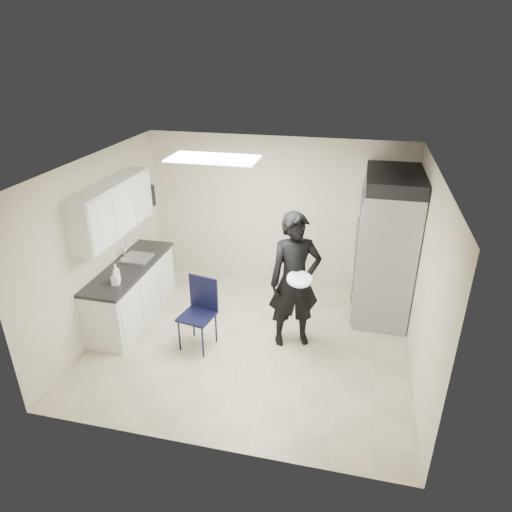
% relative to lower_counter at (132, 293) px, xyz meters
% --- Properties ---
extents(floor, '(4.50, 4.50, 0.00)m').
position_rel_lower_counter_xyz_m(floor, '(1.95, -0.20, -0.43)').
color(floor, tan).
rests_on(floor, ground).
extents(ceiling, '(4.50, 4.50, 0.00)m').
position_rel_lower_counter_xyz_m(ceiling, '(1.95, -0.20, 2.17)').
color(ceiling, silver).
rests_on(ceiling, back_wall).
extents(back_wall, '(4.50, 0.00, 4.50)m').
position_rel_lower_counter_xyz_m(back_wall, '(1.95, 1.80, 0.87)').
color(back_wall, beige).
rests_on(back_wall, floor).
extents(left_wall, '(0.00, 4.00, 4.00)m').
position_rel_lower_counter_xyz_m(left_wall, '(-0.30, -0.20, 0.87)').
color(left_wall, beige).
rests_on(left_wall, floor).
extents(right_wall, '(0.00, 4.00, 4.00)m').
position_rel_lower_counter_xyz_m(right_wall, '(4.20, -0.20, 0.87)').
color(right_wall, beige).
rests_on(right_wall, floor).
extents(ceiling_panel, '(1.20, 0.60, 0.02)m').
position_rel_lower_counter_xyz_m(ceiling_panel, '(1.35, 0.20, 2.14)').
color(ceiling_panel, white).
rests_on(ceiling_panel, ceiling).
extents(lower_counter, '(0.60, 1.90, 0.86)m').
position_rel_lower_counter_xyz_m(lower_counter, '(0.00, 0.00, 0.00)').
color(lower_counter, silver).
rests_on(lower_counter, floor).
extents(countertop, '(0.64, 1.95, 0.05)m').
position_rel_lower_counter_xyz_m(countertop, '(0.00, 0.00, 0.46)').
color(countertop, black).
rests_on(countertop, lower_counter).
extents(sink, '(0.42, 0.40, 0.14)m').
position_rel_lower_counter_xyz_m(sink, '(0.02, 0.25, 0.44)').
color(sink, gray).
rests_on(sink, countertop).
extents(faucet, '(0.02, 0.02, 0.24)m').
position_rel_lower_counter_xyz_m(faucet, '(-0.18, 0.25, 0.59)').
color(faucet, silver).
rests_on(faucet, countertop).
extents(upper_cabinets, '(0.35, 1.80, 0.75)m').
position_rel_lower_counter_xyz_m(upper_cabinets, '(-0.13, 0.00, 1.40)').
color(upper_cabinets, silver).
rests_on(upper_cabinets, left_wall).
extents(towel_dispenser, '(0.22, 0.30, 0.35)m').
position_rel_lower_counter_xyz_m(towel_dispenser, '(-0.19, 1.15, 1.19)').
color(towel_dispenser, black).
rests_on(towel_dispenser, left_wall).
extents(notice_sticker_left, '(0.00, 0.12, 0.07)m').
position_rel_lower_counter_xyz_m(notice_sticker_left, '(-0.29, -0.10, 0.79)').
color(notice_sticker_left, yellow).
rests_on(notice_sticker_left, left_wall).
extents(notice_sticker_right, '(0.00, 0.12, 0.07)m').
position_rel_lower_counter_xyz_m(notice_sticker_right, '(-0.29, 0.10, 0.75)').
color(notice_sticker_right, yellow).
rests_on(notice_sticker_right, left_wall).
extents(commercial_fridge, '(0.80, 1.35, 2.10)m').
position_rel_lower_counter_xyz_m(commercial_fridge, '(3.78, 1.07, 0.62)').
color(commercial_fridge, gray).
rests_on(commercial_fridge, floor).
extents(fridge_compressor, '(0.80, 1.35, 0.20)m').
position_rel_lower_counter_xyz_m(fridge_compressor, '(3.78, 1.07, 1.77)').
color(fridge_compressor, black).
rests_on(fridge_compressor, commercial_fridge).
extents(folding_chair, '(0.52, 0.52, 1.00)m').
position_rel_lower_counter_xyz_m(folding_chair, '(1.25, -0.49, 0.07)').
color(folding_chair, black).
rests_on(folding_chair, floor).
extents(man_tuxedo, '(0.86, 0.72, 1.99)m').
position_rel_lower_counter_xyz_m(man_tuxedo, '(2.55, -0.07, 0.56)').
color(man_tuxedo, black).
rests_on(man_tuxedo, floor).
extents(bucket_lid, '(0.43, 0.43, 0.04)m').
position_rel_lower_counter_xyz_m(bucket_lid, '(2.64, -0.30, 0.73)').
color(bucket_lid, white).
rests_on(bucket_lid, man_tuxedo).
extents(soap_bottle_a, '(0.13, 0.13, 0.28)m').
position_rel_lower_counter_xyz_m(soap_bottle_a, '(0.09, -0.50, 0.62)').
color(soap_bottle_a, white).
rests_on(soap_bottle_a, countertop).
extents(soap_bottle_b, '(0.11, 0.11, 0.21)m').
position_rel_lower_counter_xyz_m(soap_bottle_b, '(0.11, -0.58, 0.58)').
color(soap_bottle_b, silver).
rests_on(soap_bottle_b, countertop).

